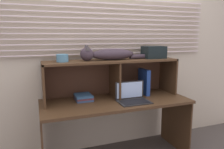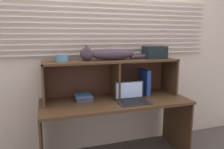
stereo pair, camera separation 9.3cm
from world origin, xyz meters
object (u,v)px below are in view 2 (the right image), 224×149
(binder_upright, at_px, (145,82))
(storage_box, at_px, (155,52))
(book_stack, at_px, (83,97))
(laptop, at_px, (132,98))
(cat, at_px, (108,54))
(small_basket, at_px, (62,58))

(binder_upright, xyz_separation_m, storage_box, (0.12, 0.00, 0.36))
(binder_upright, relative_size, book_stack, 1.33)
(laptop, relative_size, binder_upright, 1.10)
(cat, xyz_separation_m, laptop, (0.20, -0.23, -0.46))
(laptop, distance_m, small_basket, 0.86)
(cat, bearing_deg, storage_box, -0.00)
(laptop, xyz_separation_m, binder_upright, (0.26, 0.23, 0.11))
(small_basket, bearing_deg, cat, 0.00)
(small_basket, bearing_deg, storage_box, 0.00)
(cat, height_order, book_stack, cat)
(cat, distance_m, book_stack, 0.55)
(book_stack, height_order, small_basket, small_basket)
(laptop, bearing_deg, binder_upright, 41.53)
(laptop, relative_size, storage_box, 1.34)
(laptop, relative_size, small_basket, 2.75)
(laptop, bearing_deg, small_basket, 161.87)
(cat, distance_m, binder_upright, 0.58)
(binder_upright, bearing_deg, small_basket, 180.00)
(laptop, bearing_deg, storage_box, 31.14)
(binder_upright, distance_m, book_stack, 0.76)
(cat, bearing_deg, small_basket, -180.00)
(laptop, distance_m, storage_box, 0.65)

